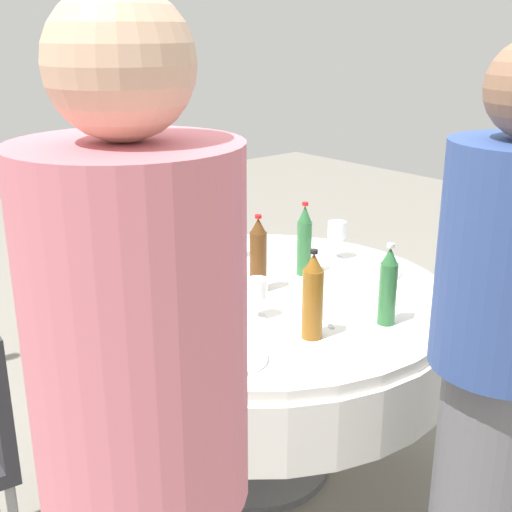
# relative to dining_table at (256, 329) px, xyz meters

# --- Properties ---
(ground_plane) EXTENTS (10.00, 10.00, 0.00)m
(ground_plane) POSITION_rel_dining_table_xyz_m (0.00, 0.00, -0.59)
(ground_plane) COLOR gray
(dining_table) EXTENTS (1.43, 1.43, 0.74)m
(dining_table) POSITION_rel_dining_table_xyz_m (0.00, 0.00, 0.00)
(dining_table) COLOR white
(dining_table) RESTS_ON ground_plane
(bottle_green_far) EXTENTS (0.06, 0.06, 0.27)m
(bottle_green_far) POSITION_rel_dining_table_xyz_m (0.48, 0.14, 0.27)
(bottle_green_far) COLOR #2D6B38
(bottle_green_far) RESTS_ON dining_table
(bottle_amber_south) EXTENTS (0.06, 0.06, 0.28)m
(bottle_amber_south) POSITION_rel_dining_table_xyz_m (0.39, -0.11, 0.28)
(bottle_amber_south) COLOR #8C5619
(bottle_amber_south) RESTS_ON dining_table
(bottle_dark_green_near) EXTENTS (0.06, 0.06, 0.28)m
(bottle_dark_green_near) POSITION_rel_dining_table_xyz_m (-0.54, 0.27, 0.27)
(bottle_dark_green_near) COLOR #194728
(bottle_dark_green_near) RESTS_ON dining_table
(bottle_brown_west) EXTENTS (0.06, 0.06, 0.28)m
(bottle_brown_west) POSITION_rel_dining_table_xyz_m (0.00, 0.01, 0.28)
(bottle_brown_west) COLOR #593314
(bottle_brown_west) RESTS_ON dining_table
(bottle_green_front) EXTENTS (0.06, 0.06, 0.28)m
(bottle_green_front) POSITION_rel_dining_table_xyz_m (-0.02, 0.25, 0.28)
(bottle_green_front) COLOR #2D6B38
(bottle_green_front) RESTS_ON dining_table
(wine_glass_west) EXTENTS (0.07, 0.07, 0.16)m
(wine_glass_west) POSITION_rel_dining_table_xyz_m (-0.14, -0.16, 0.26)
(wine_glass_west) COLOR white
(wine_glass_west) RESTS_ON dining_table
(wine_glass_front) EXTENTS (0.07, 0.07, 0.16)m
(wine_glass_front) POSITION_rel_dining_table_xyz_m (-0.52, -0.34, 0.26)
(wine_glass_front) COLOR white
(wine_glass_front) RESTS_ON dining_table
(wine_glass_left) EXTENTS (0.07, 0.07, 0.13)m
(wine_glass_left) POSITION_rel_dining_table_xyz_m (0.17, -0.14, 0.24)
(wine_glass_left) COLOR white
(wine_glass_left) RESTS_ON dining_table
(wine_glass_east) EXTENTS (0.07, 0.07, 0.13)m
(wine_glass_east) POSITION_rel_dining_table_xyz_m (-0.35, 0.19, 0.23)
(wine_glass_east) COLOR white
(wine_glass_east) RESTS_ON dining_table
(wine_glass_mid) EXTENTS (0.07, 0.07, 0.15)m
(wine_glass_mid) POSITION_rel_dining_table_xyz_m (-0.07, 0.48, 0.26)
(wine_glass_mid) COLOR white
(wine_glass_mid) RESTS_ON dining_table
(plate_mid) EXTENTS (0.22, 0.22, 0.02)m
(plate_mid) POSITION_rel_dining_table_xyz_m (0.35, -0.40, 0.16)
(plate_mid) COLOR white
(plate_mid) RESTS_ON dining_table
(plate_outer) EXTENTS (0.25, 0.25, 0.02)m
(plate_outer) POSITION_rel_dining_table_xyz_m (-0.05, -0.35, 0.16)
(plate_outer) COLOR white
(plate_outer) RESTS_ON dining_table
(plate_north) EXTENTS (0.22, 0.22, 0.04)m
(plate_north) POSITION_rel_dining_table_xyz_m (-0.39, -0.19, 0.16)
(plate_north) COLOR white
(plate_north) RESTS_ON dining_table
(plate_rear) EXTENTS (0.24, 0.24, 0.02)m
(plate_rear) POSITION_rel_dining_table_xyz_m (0.13, 0.46, 0.16)
(plate_rear) COLOR white
(plate_rear) RESTS_ON dining_table
(fork_south) EXTENTS (0.17, 0.10, 0.00)m
(fork_south) POSITION_rel_dining_table_xyz_m (0.32, 0.02, 0.15)
(fork_south) COLOR silver
(fork_south) RESTS_ON dining_table
(fork_near) EXTENTS (0.18, 0.02, 0.00)m
(fork_near) POSITION_rel_dining_table_xyz_m (0.40, 0.28, 0.15)
(fork_near) COLOR silver
(fork_near) RESTS_ON dining_table
(spoon_west) EXTENTS (0.15, 0.13, 0.00)m
(spoon_west) POSITION_rel_dining_table_xyz_m (-0.22, 0.40, 0.15)
(spoon_west) COLOR silver
(spoon_west) RESTS_ON dining_table
(person_far) EXTENTS (0.34, 0.34, 1.69)m
(person_far) POSITION_rel_dining_table_xyz_m (0.86, -0.97, 0.30)
(person_far) COLOR slate
(person_far) RESTS_ON ground_plane
(person_near) EXTENTS (0.34, 0.34, 1.62)m
(person_near) POSITION_rel_dining_table_xyz_m (0.99, -0.08, 0.26)
(person_near) COLOR slate
(person_near) RESTS_ON ground_plane
(chair_left) EXTENTS (0.41, 0.41, 0.87)m
(chair_left) POSITION_rel_dining_table_xyz_m (-1.18, 0.02, -0.07)
(chair_left) COLOR #2D2D33
(chair_left) RESTS_ON ground_plane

